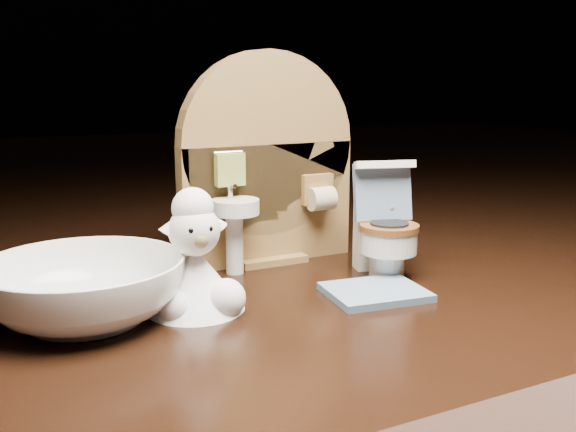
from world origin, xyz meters
The scene contains 6 objects.
backdrop_panel centered at (0.00, 0.06, 0.07)m, with size 0.13×0.05×0.15m.
toy_toilet centered at (0.06, 0.00, 0.03)m, with size 0.04×0.05×0.08m.
bath_mat centered at (0.03, -0.04, 0.00)m, with size 0.06×0.05×0.00m, color slate.
toilet_brush centered at (0.06, 0.00, 0.01)m, with size 0.02×0.02×0.05m.
plush_lamb centered at (-0.08, -0.01, 0.03)m, with size 0.06×0.06×0.07m.
ceramic_bowl centered at (-0.14, 0.00, 0.02)m, with size 0.11×0.11×0.03m, color white.
Camera 1 is at (-0.19, -0.35, 0.13)m, focal length 40.00 mm.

